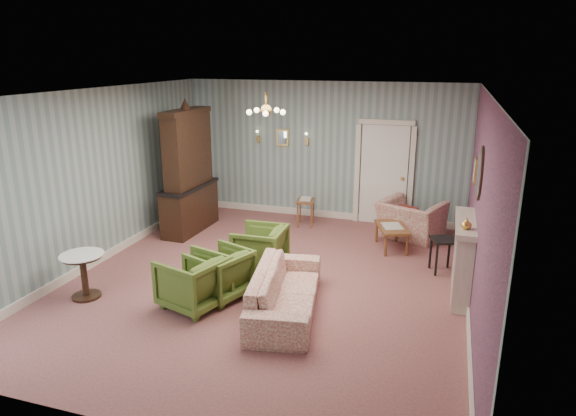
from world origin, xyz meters
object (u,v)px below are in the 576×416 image
(side_table_black, at_px, (443,255))
(fireplace, at_px, (463,258))
(sofa_chintz, at_px, (285,284))
(dresser, at_px, (188,168))
(wingback_chair, at_px, (411,213))
(olive_chair_a, at_px, (193,279))
(olive_chair_b, at_px, (220,271))
(olive_chair_c, at_px, (260,246))
(pedestal_table, at_px, (84,276))
(coffee_table, at_px, (391,237))

(side_table_black, bearing_deg, fireplace, -70.76)
(sofa_chintz, height_order, dresser, dresser)
(wingback_chair, bearing_deg, olive_chair_a, 77.37)
(olive_chair_b, xyz_separation_m, olive_chair_c, (0.20, 1.12, 0.01))
(olive_chair_b, bearing_deg, pedestal_table, -50.00)
(wingback_chair, bearing_deg, sofa_chintz, 90.89)
(wingback_chair, bearing_deg, pedestal_table, 65.51)
(olive_chair_a, height_order, sofa_chintz, sofa_chintz)
(wingback_chair, distance_m, coffee_table, 0.81)
(olive_chair_c, distance_m, fireplace, 3.16)
(sofa_chintz, xyz_separation_m, side_table_black, (2.03, 2.04, -0.12))
(olive_chair_c, distance_m, coffee_table, 2.53)
(wingback_chair, bearing_deg, olive_chair_b, 76.58)
(dresser, bearing_deg, wingback_chair, 13.42)
(fireplace, height_order, coffee_table, fireplace)
(olive_chair_c, xyz_separation_m, fireplace, (3.15, -0.02, 0.18))
(sofa_chintz, distance_m, side_table_black, 2.88)
(wingback_chair, height_order, side_table_black, wingback_chair)
(coffee_table, distance_m, pedestal_table, 5.22)
(coffee_table, bearing_deg, olive_chair_a, -127.48)
(olive_chair_c, bearing_deg, olive_chair_b, -11.50)
(sofa_chintz, xyz_separation_m, dresser, (-2.87, 2.68, 0.87))
(coffee_table, height_order, pedestal_table, pedestal_table)
(olive_chair_c, relative_size, wingback_chair, 0.72)
(sofa_chintz, relative_size, fireplace, 1.51)
(fireplace, relative_size, side_table_black, 2.43)
(sofa_chintz, bearing_deg, pedestal_table, 89.29)
(wingback_chair, height_order, dresser, dresser)
(olive_chair_c, distance_m, sofa_chintz, 1.53)
(sofa_chintz, relative_size, pedestal_table, 3.11)
(fireplace, bearing_deg, olive_chair_a, -157.16)
(dresser, height_order, pedestal_table, dresser)
(olive_chair_a, relative_size, coffee_table, 0.96)
(sofa_chintz, xyz_separation_m, coffee_table, (1.11, 2.85, -0.19))
(olive_chair_c, height_order, side_table_black, olive_chair_c)
(olive_chair_c, relative_size, sofa_chintz, 0.38)
(olive_chair_a, xyz_separation_m, olive_chair_b, (0.22, 0.41, -0.02))
(olive_chair_b, xyz_separation_m, wingback_chair, (2.45, 3.41, 0.09))
(dresser, distance_m, fireplace, 5.42)
(side_table_black, relative_size, pedestal_table, 0.85)
(olive_chair_b, height_order, side_table_black, olive_chair_b)
(olive_chair_a, height_order, coffee_table, olive_chair_a)
(side_table_black, bearing_deg, pedestal_table, -152.95)
(coffee_table, relative_size, side_table_black, 1.49)
(wingback_chair, bearing_deg, coffee_table, 90.85)
(olive_chair_b, distance_m, coffee_table, 3.46)
(olive_chair_b, height_order, sofa_chintz, sofa_chintz)
(side_table_black, height_order, pedestal_table, pedestal_table)
(olive_chair_a, relative_size, pedestal_table, 1.21)
(olive_chair_b, xyz_separation_m, coffee_table, (2.17, 2.69, -0.18))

